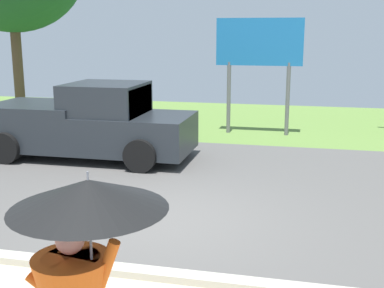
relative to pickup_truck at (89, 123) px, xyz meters
The scene contains 3 objects.
ground_plane 3.16m from the pickup_truck, 14.32° to the right, with size 40.00×22.00×0.20m.
pickup_truck is the anchor object (origin of this frame).
roadside_billboard 5.71m from the pickup_truck, 45.92° to the left, with size 2.60×0.12×3.50m.
Camera 1 is at (2.32, -7.65, 3.11)m, focal length 46.68 mm.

